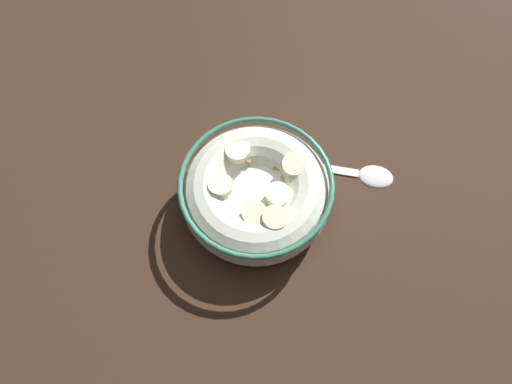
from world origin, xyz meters
The scene contains 3 objects.
ground_plane centered at (0.00, 0.00, -1.00)cm, with size 114.24×114.24×2.00cm, color #332116.
cereal_bowl centered at (0.00, 0.02, 2.99)cm, with size 16.87×16.87×5.81cm.
spoon centered at (-8.58, 9.10, 0.33)cm, with size 6.26×16.42×0.80cm.
Camera 1 is at (19.25, 9.19, 50.07)cm, focal length 32.67 mm.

